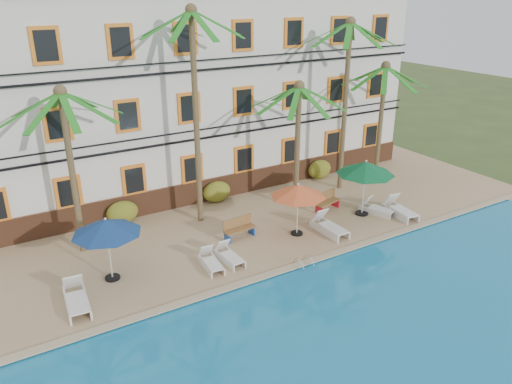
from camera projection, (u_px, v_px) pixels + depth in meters
ground at (295, 258)px, 21.03m from camera, size 100.00×100.00×0.00m
pool_deck at (238, 213)px, 24.95m from camera, size 30.00×12.00×0.25m
swimming_pool at (426, 352)px, 15.44m from camera, size 26.00×12.00×0.20m
pool_coping at (309, 262)px, 20.21m from camera, size 30.00×0.35×0.06m
hotel_building at (192, 92)px, 26.91m from camera, size 25.40×6.44×10.22m
palm_a at (68, 147)px, 19.42m from camera, size 4.52×4.52×6.99m
palm_b at (195, 92)px, 21.58m from camera, size 4.52×4.52×9.75m
palm_c at (298, 126)px, 23.81m from camera, size 4.52×4.52×6.37m
palm_d at (346, 84)px, 25.64m from camera, size 4.52×4.52×9.04m
palm_e at (382, 105)px, 27.00m from camera, size 4.52×4.52×6.78m
shrub_left at (122, 212)px, 23.42m from camera, size 1.50×0.90×1.10m
shrub_mid at (217, 192)px, 25.80m from camera, size 1.50×0.90×1.10m
shrub_right at (320, 169)px, 28.99m from camera, size 1.50×0.90×1.10m
umbrella_blue at (106, 227)px, 18.25m from camera, size 2.58×2.58×2.58m
umbrella_red at (298, 191)px, 21.77m from camera, size 2.47×2.47×2.47m
umbrella_green at (366, 168)px, 23.65m from camera, size 2.80×2.80×2.80m
lounger_a at (76, 299)px, 17.32m from camera, size 0.91×2.10×0.97m
lounger_b at (211, 261)px, 19.79m from camera, size 0.76×1.70×0.78m
lounger_c at (229, 255)px, 20.24m from camera, size 0.63×1.67×0.78m
lounger_d at (329, 226)px, 22.59m from camera, size 0.77×2.04×0.96m
lounger_e at (376, 208)px, 24.54m from camera, size 1.15×1.82×0.81m
lounger_f at (399, 209)px, 24.31m from camera, size 0.98×2.11×0.96m
bench_left at (239, 228)px, 22.08m from camera, size 1.54×0.61×0.93m
bench_right at (326, 201)px, 24.87m from camera, size 1.57×0.81×0.93m
pool_ladder at (304, 265)px, 19.99m from camera, size 0.54×0.74×0.74m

